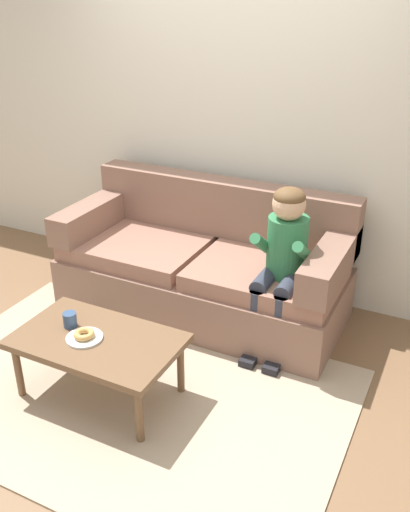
{
  "coord_description": "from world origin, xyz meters",
  "views": [
    {
      "loc": [
        1.62,
        -2.43,
        2.22
      ],
      "look_at": [
        0.19,
        0.45,
        0.65
      ],
      "focal_mm": 39.27,
      "sensor_mm": 36.0,
      "label": 1
    }
  ],
  "objects": [
    {
      "name": "ground",
      "position": [
        0.0,
        0.0,
        0.0
      ],
      "size": [
        10.0,
        10.0,
        0.0
      ],
      "primitive_type": "plane",
      "color": "brown"
    },
    {
      "name": "wall_back",
      "position": [
        0.0,
        1.4,
        1.4
      ],
      "size": [
        8.0,
        0.1,
        2.8
      ],
      "primitive_type": "cube",
      "color": "silver",
      "rests_on": "ground"
    },
    {
      "name": "area_rug",
      "position": [
        0.0,
        -0.25,
        0.01
      ],
      "size": [
        2.62,
        1.72,
        0.01
      ],
      "primitive_type": "cube",
      "color": "tan",
      "rests_on": "ground"
    },
    {
      "name": "couch",
      "position": [
        -0.01,
        0.85,
        0.34
      ],
      "size": [
        2.05,
        0.9,
        0.92
      ],
      "color": "#846051",
      "rests_on": "ground"
    },
    {
      "name": "coffee_table",
      "position": [
        -0.12,
        -0.32,
        0.36
      ],
      "size": [
        0.95,
        0.57,
        0.4
      ],
      "color": "brown",
      "rests_on": "ground"
    },
    {
      "name": "person_child",
      "position": [
        0.64,
        0.64,
        0.67
      ],
      "size": [
        0.34,
        0.58,
        1.1
      ],
      "color": "#337A4C",
      "rests_on": "ground"
    },
    {
      "name": "plate",
      "position": [
        -0.17,
        -0.36,
        0.41
      ],
      "size": [
        0.21,
        0.21,
        0.01
      ],
      "primitive_type": "cylinder",
      "color": "white",
      "rests_on": "coffee_table"
    },
    {
      "name": "donut",
      "position": [
        -0.17,
        -0.36,
        0.43
      ],
      "size": [
        0.12,
        0.12,
        0.04
      ],
      "primitive_type": "torus",
      "rotation": [
        0.0,
        0.0,
        1.57
      ],
      "color": "tan",
      "rests_on": "plate"
    },
    {
      "name": "mug",
      "position": [
        -0.33,
        -0.29,
        0.45
      ],
      "size": [
        0.08,
        0.08,
        0.09
      ],
      "primitive_type": "cylinder",
      "color": "#334C72",
      "rests_on": "coffee_table"
    },
    {
      "name": "toy_controller",
      "position": [
        -0.55,
        0.1,
        0.03
      ],
      "size": [
        0.23,
        0.09,
        0.05
      ],
      "rotation": [
        0.0,
        0.0,
        0.05
      ],
      "color": "#339E56",
      "rests_on": "ground"
    }
  ]
}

